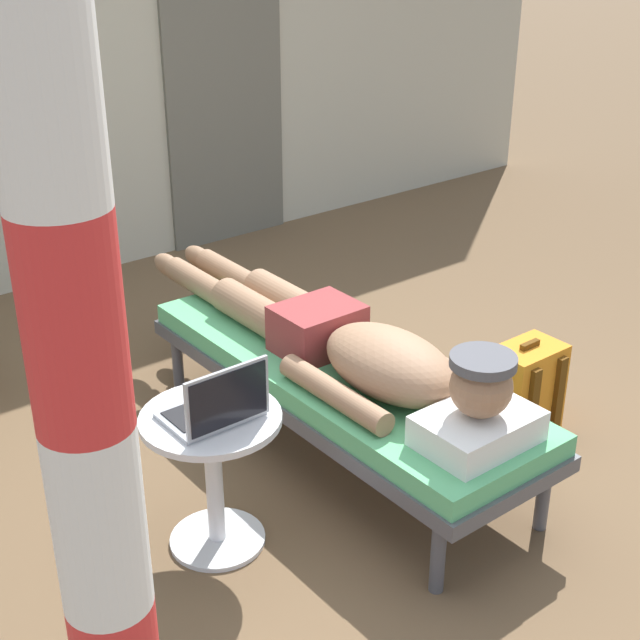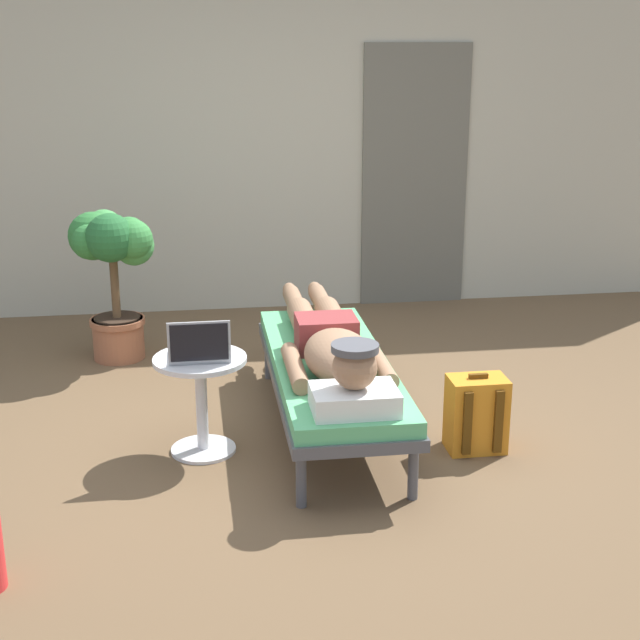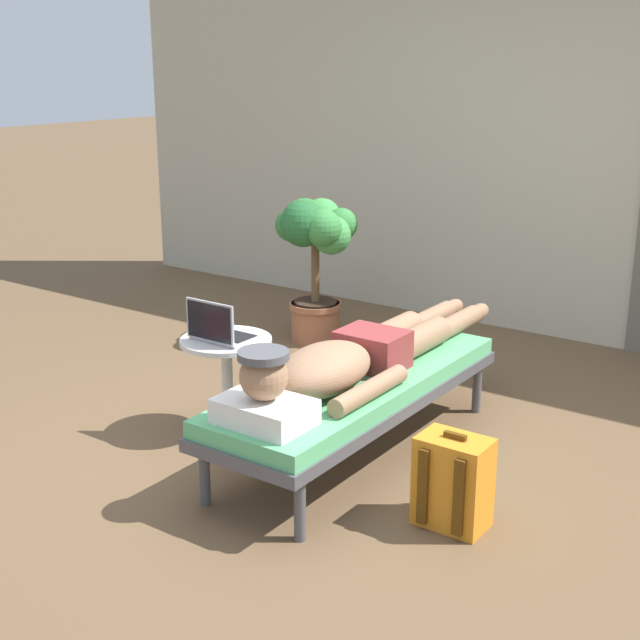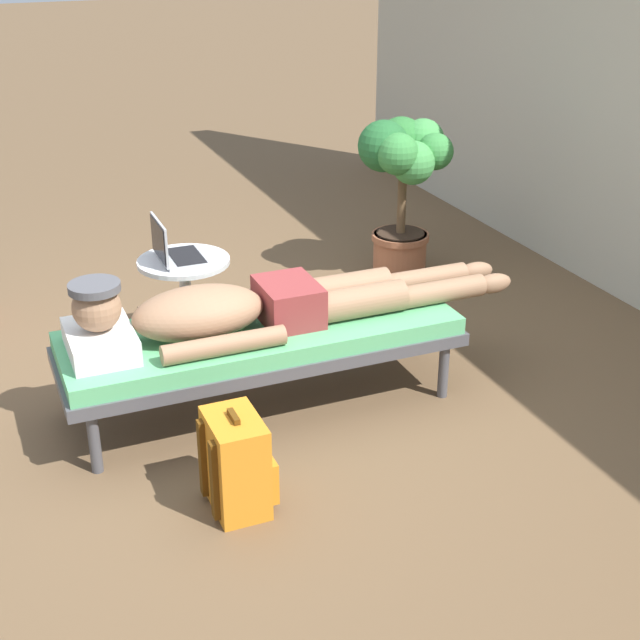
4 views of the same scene
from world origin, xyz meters
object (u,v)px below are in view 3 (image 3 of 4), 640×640
at_px(side_table, 227,369).
at_px(laptop, 219,330).
at_px(backpack, 453,482).
at_px(person_reclining, 351,359).
at_px(potted_plant, 315,245).
at_px(lounge_chair, 357,389).

relative_size(side_table, laptop, 1.69).
xyz_separation_m(side_table, backpack, (1.42, -0.18, -0.16)).
xyz_separation_m(person_reclining, backpack, (0.72, -0.29, -0.32)).
relative_size(laptop, backpack, 0.73).
relative_size(laptop, potted_plant, 0.30).
bearing_deg(side_table, backpack, -7.14).
bearing_deg(lounge_chair, potted_plant, 132.20).
xyz_separation_m(lounge_chair, potted_plant, (-1.23, 1.36, 0.34)).
relative_size(lounge_chair, side_table, 3.58).
bearing_deg(person_reclining, backpack, -22.25).
xyz_separation_m(side_table, laptop, (0.00, -0.05, 0.23)).
bearing_deg(lounge_chair, person_reclining, -90.00).
distance_m(person_reclining, side_table, 0.73).
height_order(person_reclining, potted_plant, potted_plant).
bearing_deg(backpack, lounge_chair, 153.76).
xyz_separation_m(laptop, potted_plant, (-0.53, 1.59, 0.11)).
height_order(lounge_chair, laptop, laptop).
height_order(lounge_chair, person_reclining, person_reclining).
bearing_deg(potted_plant, side_table, -70.87).
relative_size(person_reclining, side_table, 4.15).
height_order(person_reclining, side_table, person_reclining).
height_order(side_table, backpack, side_table).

